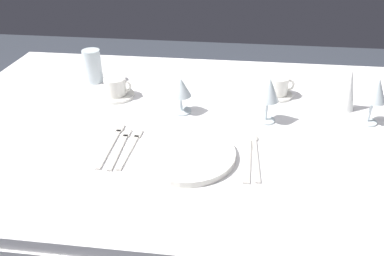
{
  "coord_description": "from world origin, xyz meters",
  "views": [
    {
      "loc": [
        0.09,
        -1.03,
        1.35
      ],
      "look_at": [
        -0.02,
        -0.09,
        0.76
      ],
      "focal_mm": 33.59,
      "sensor_mm": 36.0,
      "label": 1
    }
  ],
  "objects_px": {
    "dinner_knife": "(248,158)",
    "wine_glass_centre": "(269,92)",
    "dinner_plate": "(187,153)",
    "coffee_cup_right": "(278,85)",
    "wine_glass_right": "(181,89)",
    "drink_tumbler": "(93,68)",
    "napkin_folded": "(348,89)",
    "fork_salad": "(112,143)",
    "coffee_cup_left": "(116,86)",
    "fork_inner": "(121,147)",
    "wine_glass_left": "(376,92)",
    "fork_outer": "(131,147)",
    "spoon_soup": "(255,151)"
  },
  "relations": [
    {
      "from": "coffee_cup_left",
      "to": "drink_tumbler",
      "type": "xyz_separation_m",
      "value": [
        -0.13,
        0.12,
        0.02
      ]
    },
    {
      "from": "napkin_folded",
      "to": "dinner_knife",
      "type": "bearing_deg",
      "value": -135.01
    },
    {
      "from": "coffee_cup_left",
      "to": "coffee_cup_right",
      "type": "bearing_deg",
      "value": 7.39
    },
    {
      "from": "wine_glass_centre",
      "to": "wine_glass_left",
      "type": "distance_m",
      "value": 0.33
    },
    {
      "from": "fork_salad",
      "to": "drink_tumbler",
      "type": "xyz_separation_m",
      "value": [
        -0.21,
        0.43,
        0.06
      ]
    },
    {
      "from": "dinner_plate",
      "to": "fork_inner",
      "type": "distance_m",
      "value": 0.2
    },
    {
      "from": "coffee_cup_left",
      "to": "wine_glass_right",
      "type": "height_order",
      "value": "wine_glass_right"
    },
    {
      "from": "coffee_cup_left",
      "to": "drink_tumbler",
      "type": "relative_size",
      "value": 0.78
    },
    {
      "from": "dinner_knife",
      "to": "wine_glass_centre",
      "type": "distance_m",
      "value": 0.25
    },
    {
      "from": "wine_glass_left",
      "to": "coffee_cup_left",
      "type": "bearing_deg",
      "value": 174.37
    },
    {
      "from": "fork_salad",
      "to": "wine_glass_centre",
      "type": "height_order",
      "value": "wine_glass_centre"
    },
    {
      "from": "fork_inner",
      "to": "napkin_folded",
      "type": "height_order",
      "value": "napkin_folded"
    },
    {
      "from": "napkin_folded",
      "to": "coffee_cup_right",
      "type": "bearing_deg",
      "value": 161.86
    },
    {
      "from": "dinner_plate",
      "to": "coffee_cup_right",
      "type": "xyz_separation_m",
      "value": [
        0.28,
        0.42,
        0.03
      ]
    },
    {
      "from": "fork_inner",
      "to": "wine_glass_right",
      "type": "bearing_deg",
      "value": 57.68
    },
    {
      "from": "fork_outer",
      "to": "wine_glass_left",
      "type": "height_order",
      "value": "wine_glass_left"
    },
    {
      "from": "dinner_plate",
      "to": "napkin_folded",
      "type": "xyz_separation_m",
      "value": [
        0.51,
        0.34,
        0.07
      ]
    },
    {
      "from": "dinner_plate",
      "to": "fork_outer",
      "type": "distance_m",
      "value": 0.17
    },
    {
      "from": "fork_outer",
      "to": "wine_glass_right",
      "type": "height_order",
      "value": "wine_glass_right"
    },
    {
      "from": "fork_salad",
      "to": "coffee_cup_left",
      "type": "distance_m",
      "value": 0.32
    },
    {
      "from": "dinner_knife",
      "to": "wine_glass_left",
      "type": "relative_size",
      "value": 1.45
    },
    {
      "from": "drink_tumbler",
      "to": "napkin_folded",
      "type": "height_order",
      "value": "napkin_folded"
    },
    {
      "from": "fork_inner",
      "to": "coffee_cup_left",
      "type": "height_order",
      "value": "coffee_cup_left"
    },
    {
      "from": "fork_salad",
      "to": "wine_glass_centre",
      "type": "bearing_deg",
      "value": 22.48
    },
    {
      "from": "fork_salad",
      "to": "wine_glass_left",
      "type": "bearing_deg",
      "value": 15.48
    },
    {
      "from": "dinner_plate",
      "to": "dinner_knife",
      "type": "relative_size",
      "value": 1.21
    },
    {
      "from": "dinner_plate",
      "to": "drink_tumbler",
      "type": "bearing_deg",
      "value": 133.38
    },
    {
      "from": "coffee_cup_right",
      "to": "fork_outer",
      "type": "bearing_deg",
      "value": -138.96
    },
    {
      "from": "fork_salad",
      "to": "spoon_soup",
      "type": "height_order",
      "value": "spoon_soup"
    },
    {
      "from": "dinner_plate",
      "to": "coffee_cup_right",
      "type": "height_order",
      "value": "coffee_cup_right"
    },
    {
      "from": "dinner_plate",
      "to": "fork_inner",
      "type": "relative_size",
      "value": 1.33
    },
    {
      "from": "drink_tumbler",
      "to": "napkin_folded",
      "type": "relative_size",
      "value": 0.88
    },
    {
      "from": "dinner_knife",
      "to": "wine_glass_centre",
      "type": "height_order",
      "value": "wine_glass_centre"
    },
    {
      "from": "napkin_folded",
      "to": "drink_tumbler",
      "type": "bearing_deg",
      "value": 172.81
    },
    {
      "from": "coffee_cup_left",
      "to": "wine_glass_centre",
      "type": "relative_size",
      "value": 0.67
    },
    {
      "from": "fork_inner",
      "to": "coffee_cup_right",
      "type": "xyz_separation_m",
      "value": [
        0.49,
        0.4,
        0.04
      ]
    },
    {
      "from": "coffee_cup_left",
      "to": "coffee_cup_right",
      "type": "height_order",
      "value": "coffee_cup_right"
    },
    {
      "from": "fork_inner",
      "to": "wine_glass_centre",
      "type": "xyz_separation_m",
      "value": [
        0.43,
        0.21,
        0.11
      ]
    },
    {
      "from": "fork_outer",
      "to": "dinner_knife",
      "type": "bearing_deg",
      "value": -2.77
    },
    {
      "from": "coffee_cup_left",
      "to": "coffee_cup_right",
      "type": "distance_m",
      "value": 0.6
    },
    {
      "from": "fork_salad",
      "to": "dinner_knife",
      "type": "xyz_separation_m",
      "value": [
        0.4,
        -0.03,
        0.0
      ]
    },
    {
      "from": "wine_glass_right",
      "to": "fork_inner",
      "type": "bearing_deg",
      "value": -122.32
    },
    {
      "from": "fork_outer",
      "to": "spoon_soup",
      "type": "distance_m",
      "value": 0.36
    },
    {
      "from": "coffee_cup_right",
      "to": "wine_glass_right",
      "type": "bearing_deg",
      "value": -154.14
    },
    {
      "from": "dinner_plate",
      "to": "fork_salad",
      "type": "bearing_deg",
      "value": 171.84
    },
    {
      "from": "dinner_plate",
      "to": "wine_glass_right",
      "type": "distance_m",
      "value": 0.27
    },
    {
      "from": "fork_outer",
      "to": "spoon_soup",
      "type": "relative_size",
      "value": 0.88
    },
    {
      "from": "dinner_knife",
      "to": "wine_glass_right",
      "type": "height_order",
      "value": "wine_glass_right"
    },
    {
      "from": "fork_salad",
      "to": "wine_glass_centre",
      "type": "distance_m",
      "value": 0.51
    },
    {
      "from": "coffee_cup_left",
      "to": "spoon_soup",
      "type": "bearing_deg",
      "value": -30.46
    }
  ]
}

